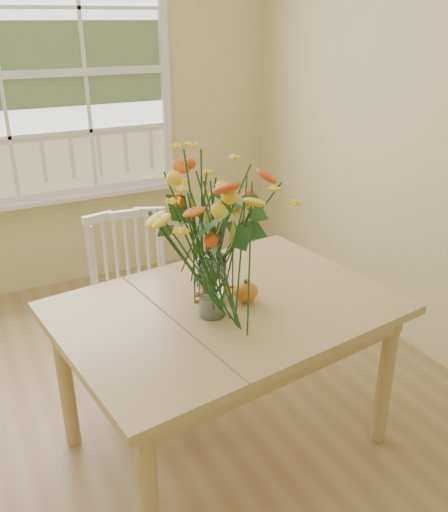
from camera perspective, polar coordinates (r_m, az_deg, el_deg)
name	(u,v)px	position (r m, az deg, el deg)	size (l,w,h in m)	color
floor	(121,505)	(2.57, -10.77, -24.32)	(4.00, 4.50, 0.01)	#9F774D
wall_back	(4,106)	(4.00, -22.15, 14.37)	(4.00, 0.02, 2.70)	beige
window	(0,78)	(3.94, -22.51, 16.89)	(2.42, 0.12, 1.74)	silver
dining_table	(226,322)	(2.40, 0.22, -7.01)	(1.53, 1.19, 0.75)	tan
windsor_chair	(133,291)	(2.99, -9.52, -3.70)	(0.47, 0.45, 0.94)	white
flower_vase	(212,227)	(2.11, -1.32, 3.10)	(0.55, 0.55, 0.65)	white
pumpkin	(246,292)	(2.36, 2.29, -3.84)	(0.11, 0.11, 0.09)	orange
turkey_figurine	(208,305)	(2.26, -1.65, -5.15)	(0.09, 0.07, 0.10)	#CCB78C
dark_gourd	(216,291)	(2.39, -0.89, -3.73)	(0.13, 0.09, 0.07)	#38160F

